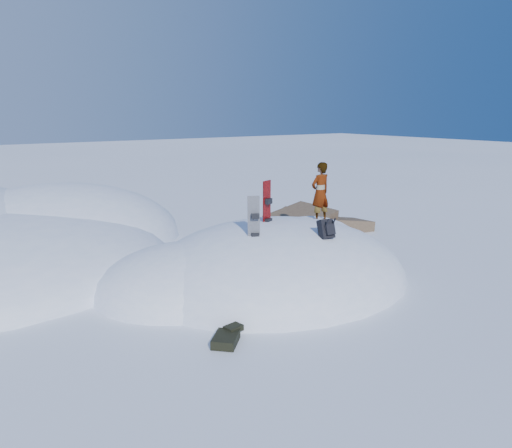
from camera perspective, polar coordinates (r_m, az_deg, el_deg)
ground at (r=12.74m, az=2.26°, el=-6.34°), size 120.00×120.00×0.00m
snow_mound at (r=12.82m, az=1.00°, el=-6.20°), size 8.00×6.00×3.00m
rock_outcrop at (r=17.22m, az=6.21°, el=-1.25°), size 4.68×4.41×1.68m
snowboard_red at (r=12.42m, az=1.28°, el=1.23°), size 0.30×0.23×1.68m
snowboard_dark at (r=11.32m, az=-0.21°, el=-0.44°), size 0.33×0.30×1.49m
backpack at (r=11.59m, az=8.07°, el=-0.58°), size 0.38×0.45×0.53m
gear_pile at (r=9.42m, az=-3.33°, el=-12.83°), size 0.83×0.73×0.22m
person at (r=13.85m, az=7.36°, el=3.58°), size 0.63×0.43×1.67m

